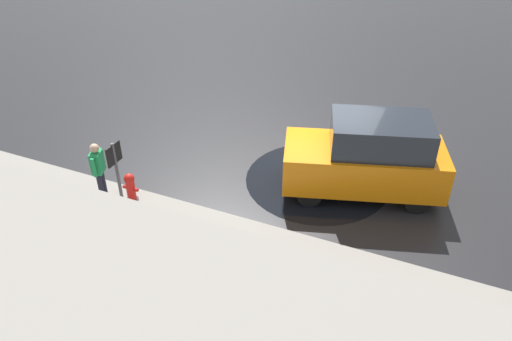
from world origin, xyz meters
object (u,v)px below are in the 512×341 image
(moving_hatchback, at_px, (368,157))
(pedestrian, at_px, (98,168))
(fire_hydrant, at_px, (131,188))
(sign_post, at_px, (118,177))

(moving_hatchback, distance_m, pedestrian, 6.53)
(fire_hydrant, relative_size, sign_post, 0.33)
(moving_hatchback, xyz_separation_m, fire_hydrant, (5.18, 2.68, -0.63))
(moving_hatchback, bearing_deg, pedestrian, 26.58)
(fire_hydrant, height_order, sign_post, sign_post)
(fire_hydrant, xyz_separation_m, pedestrian, (0.66, 0.24, 0.56))
(pedestrian, bearing_deg, fire_hydrant, -159.91)
(moving_hatchback, bearing_deg, fire_hydrant, 27.36)
(moving_hatchback, xyz_separation_m, sign_post, (4.54, 3.76, 0.55))
(pedestrian, distance_m, sign_post, 1.67)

